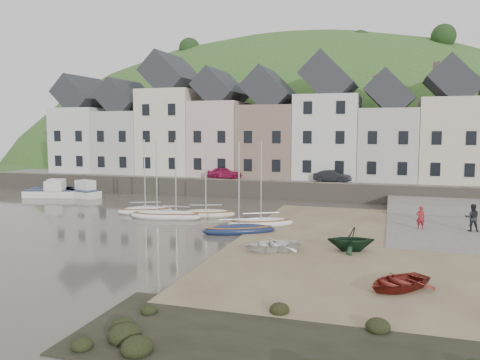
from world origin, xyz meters
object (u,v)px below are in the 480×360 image
(rowboat_green, at_px, (351,239))
(person_red, at_px, (420,218))
(car_right, at_px, (332,176))
(rowboat_white, at_px, (271,245))
(sailboat_0, at_px, (145,210))
(car_left, at_px, (224,173))
(person_dark, at_px, (472,218))
(rowboat_red, at_px, (398,282))

(rowboat_green, relative_size, person_red, 1.63)
(car_right, bearing_deg, rowboat_white, -168.46)
(sailboat_0, relative_size, rowboat_white, 1.93)
(person_red, bearing_deg, rowboat_white, 31.18)
(rowboat_green, height_order, car_left, car_left)
(car_left, bearing_deg, car_right, -108.66)
(rowboat_white, xyz_separation_m, car_left, (-10.76, 22.94, 1.84))
(sailboat_0, bearing_deg, person_dark, -0.60)
(person_red, bearing_deg, rowboat_green, 46.40)
(rowboat_white, xyz_separation_m, car_right, (0.76, 22.94, 1.81))
(sailboat_0, xyz_separation_m, rowboat_red, (19.63, -14.01, 0.13))
(rowboat_green, distance_m, person_dark, 10.56)
(rowboat_white, height_order, car_left, car_left)
(rowboat_white, relative_size, car_left, 0.87)
(rowboat_green, height_order, person_dark, person_dark)
(rowboat_white, xyz_separation_m, person_dark, (11.66, 8.82, 0.65))
(sailboat_0, distance_m, person_dark, 24.53)
(rowboat_red, relative_size, person_red, 1.98)
(rowboat_green, xyz_separation_m, person_red, (4.09, 7.31, 0.17))
(sailboat_0, height_order, rowboat_green, sailboat_0)
(car_right, bearing_deg, rowboat_green, -157.26)
(person_red, distance_m, car_right, 16.33)
(rowboat_green, distance_m, car_left, 26.45)
(rowboat_white, height_order, rowboat_red, rowboat_white)
(sailboat_0, relative_size, rowboat_red, 1.99)
(car_left, bearing_deg, rowboat_green, -163.86)
(sailboat_0, height_order, car_right, sailboat_0)
(person_dark, height_order, car_left, car_left)
(rowboat_green, bearing_deg, rowboat_white, -87.64)
(car_left, xyz_separation_m, car_right, (11.53, 0.00, -0.03))
(sailboat_0, relative_size, car_left, 1.69)
(rowboat_green, relative_size, car_left, 0.70)
(car_left, bearing_deg, person_red, -145.54)
(person_red, height_order, car_left, car_left)
(sailboat_0, xyz_separation_m, person_dark, (24.51, -0.26, 0.78))
(rowboat_white, relative_size, rowboat_red, 1.03)
(person_red, xyz_separation_m, car_right, (-7.64, 14.38, 1.29))
(rowboat_green, height_order, car_right, car_right)
(rowboat_green, bearing_deg, sailboat_0, -128.37)
(car_left, bearing_deg, rowboat_white, -173.53)
(rowboat_white, relative_size, car_right, 0.89)
(rowboat_red, bearing_deg, car_right, 144.39)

